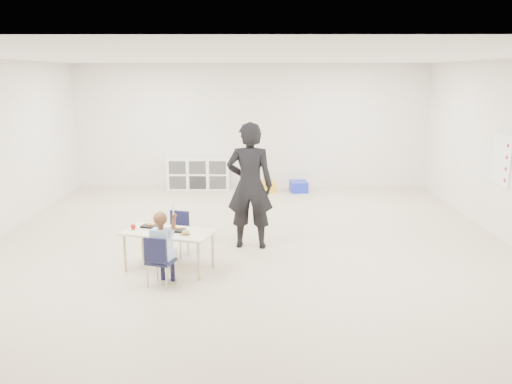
{
  "coord_description": "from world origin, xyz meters",
  "views": [
    {
      "loc": [
        0.16,
        -7.81,
        2.58
      ],
      "look_at": [
        0.13,
        0.05,
        0.85
      ],
      "focal_mm": 38.0,
      "sensor_mm": 36.0,
      "label": 1
    }
  ],
  "objects_px": {
    "cubby_shelf": "(198,174)",
    "child": "(160,246)",
    "adult": "(250,186)",
    "chair_near": "(161,260)",
    "table": "(169,250)"
  },
  "relations": [
    {
      "from": "adult",
      "to": "child",
      "type": "bearing_deg",
      "value": 59.99
    },
    {
      "from": "child",
      "to": "table",
      "type": "bearing_deg",
      "value": 106.25
    },
    {
      "from": "chair_near",
      "to": "adult",
      "type": "distance_m",
      "value": 1.98
    },
    {
      "from": "child",
      "to": "adult",
      "type": "height_order",
      "value": "adult"
    },
    {
      "from": "adult",
      "to": "chair_near",
      "type": "bearing_deg",
      "value": 59.99
    },
    {
      "from": "cubby_shelf",
      "to": "child",
      "type": "bearing_deg",
      "value": -88.39
    },
    {
      "from": "chair_near",
      "to": "child",
      "type": "height_order",
      "value": "child"
    },
    {
      "from": "chair_near",
      "to": "cubby_shelf",
      "type": "height_order",
      "value": "cubby_shelf"
    },
    {
      "from": "table",
      "to": "cubby_shelf",
      "type": "distance_m",
      "value": 5.24
    },
    {
      "from": "chair_near",
      "to": "adult",
      "type": "relative_size",
      "value": 0.34
    },
    {
      "from": "child",
      "to": "adult",
      "type": "xyz_separation_m",
      "value": [
        1.07,
        1.54,
        0.44
      ]
    },
    {
      "from": "chair_near",
      "to": "adult",
      "type": "xyz_separation_m",
      "value": [
        1.07,
        1.54,
        0.62
      ]
    },
    {
      "from": "chair_near",
      "to": "cubby_shelf",
      "type": "xyz_separation_m",
      "value": [
        -0.16,
        5.77,
        0.03
      ]
    },
    {
      "from": "table",
      "to": "adult",
      "type": "bearing_deg",
      "value": 60.92
    },
    {
      "from": "child",
      "to": "adult",
      "type": "bearing_deg",
      "value": 72.64
    }
  ]
}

